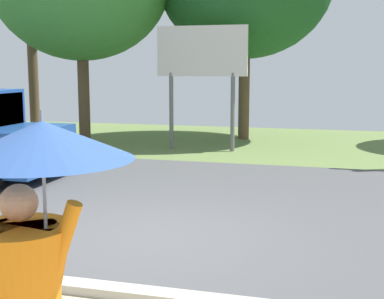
{
  "coord_description": "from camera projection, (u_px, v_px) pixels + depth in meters",
  "views": [
    {
      "loc": [
        2.58,
        -6.93,
        2.37
      ],
      "look_at": [
        0.41,
        1.0,
        1.1
      ],
      "focal_mm": 50.44,
      "sensor_mm": 36.0,
      "label": 1
    }
  ],
  "objects": [
    {
      "name": "ground_plane",
      "position": [
        198.0,
        192.0,
        10.46
      ],
      "size": [
        40.0,
        22.0,
        0.2
      ],
      "color": "#4C4C4F"
    },
    {
      "name": "roadside_billboard",
      "position": [
        202.0,
        60.0,
        15.1
      ],
      "size": [
        2.6,
        0.12,
        3.5
      ],
      "color": "slate",
      "rests_on": "ground_plane"
    },
    {
      "name": "monk_pedestrian",
      "position": [
        29.0,
        282.0,
        3.16
      ],
      "size": [
        1.09,
        1.03,
        2.13
      ],
      "rotation": [
        0.0,
        0.0,
        -0.17
      ],
      "color": "orange",
      "rests_on": "ground_plane"
    }
  ]
}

